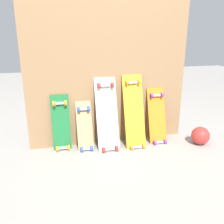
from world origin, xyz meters
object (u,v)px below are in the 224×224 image
at_px(skateboard_white, 107,117).
at_px(skateboard_yellow, 134,115).
at_px(skateboard_orange, 157,119).
at_px(skateboard_natural, 85,129).
at_px(skateboard_green, 61,125).
at_px(rubber_ball, 200,136).

relative_size(skateboard_white, skateboard_yellow, 0.97).
bearing_deg(skateboard_orange, skateboard_natural, 179.03).
height_order(skateboard_natural, skateboard_orange, skateboard_orange).
bearing_deg(skateboard_yellow, skateboard_white, 178.72).
height_order(skateboard_green, skateboard_natural, skateboard_green).
relative_size(skateboard_natural, skateboard_white, 0.71).
bearing_deg(skateboard_white, skateboard_orange, 1.85).
distance_m(skateboard_green, skateboard_natural, 0.26).
bearing_deg(skateboard_green, rubber_ball, -10.36).
distance_m(skateboard_orange, rubber_ball, 0.54).
bearing_deg(skateboard_yellow, rubber_ball, -14.67).
height_order(skateboard_natural, skateboard_white, skateboard_white).
bearing_deg(rubber_ball, skateboard_green, 169.64).
height_order(skateboard_yellow, skateboard_orange, skateboard_yellow).
distance_m(skateboard_natural, skateboard_white, 0.28).
xyz_separation_m(skateboard_natural, skateboard_orange, (0.86, -0.01, 0.05)).
xyz_separation_m(skateboard_green, skateboard_orange, (1.12, -0.06, 0.00)).
height_order(skateboard_green, skateboard_yellow, skateboard_yellow).
distance_m(skateboard_white, rubber_ball, 1.12).
bearing_deg(skateboard_white, skateboard_green, 170.64).
bearing_deg(skateboard_green, skateboard_white, -9.36).
distance_m(skateboard_natural, skateboard_orange, 0.86).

